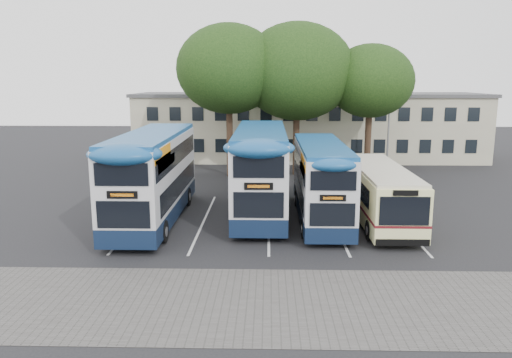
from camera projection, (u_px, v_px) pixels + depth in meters
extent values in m
plane|color=black|center=(354.00, 254.00, 21.85)|extent=(120.00, 120.00, 0.00)
cube|color=#595654|center=(320.00, 303.00, 16.99)|extent=(40.00, 6.00, 0.01)
cube|color=silver|center=(140.00, 220.00, 27.01)|extent=(0.12, 11.00, 0.01)
cube|color=silver|center=(204.00, 221.00, 26.92)|extent=(0.12, 11.00, 0.01)
cube|color=silver|center=(269.00, 221.00, 26.84)|extent=(0.12, 11.00, 0.01)
cube|color=silver|center=(334.00, 221.00, 26.75)|extent=(0.12, 11.00, 0.01)
cube|color=silver|center=(399.00, 222.00, 26.67)|extent=(0.12, 11.00, 0.01)
cube|color=#AAA289|center=(308.00, 127.00, 47.72)|extent=(32.00, 8.00, 6.00)
cube|color=#4C4C4F|center=(309.00, 95.00, 47.12)|extent=(32.40, 8.40, 0.30)
cube|color=black|center=(311.00, 146.00, 44.03)|extent=(30.00, 0.06, 1.20)
cube|color=black|center=(312.00, 114.00, 43.48)|extent=(30.00, 0.06, 1.20)
cylinder|color=gray|center=(389.00, 117.00, 40.41)|extent=(0.14, 0.14, 9.00)
cube|color=gray|center=(392.00, 60.00, 39.53)|extent=(0.12, 0.80, 0.12)
cube|color=gray|center=(393.00, 60.00, 39.14)|extent=(0.25, 0.50, 0.12)
cylinder|color=black|center=(230.00, 137.00, 38.89)|extent=(0.50, 0.50, 6.08)
ellipsoid|color=black|center=(229.00, 69.00, 37.86)|extent=(8.02, 8.02, 6.81)
cylinder|color=black|center=(296.00, 138.00, 39.39)|extent=(0.50, 0.50, 5.94)
ellipsoid|color=black|center=(297.00, 72.00, 38.39)|extent=(8.82, 8.82, 7.50)
cylinder|color=black|center=(368.00, 141.00, 39.17)|extent=(0.50, 0.50, 5.42)
ellipsoid|color=black|center=(370.00, 81.00, 38.25)|extent=(6.63, 6.63, 5.64)
cube|color=#0F1C37|center=(155.00, 207.00, 26.83)|extent=(2.70, 11.35, 0.86)
cube|color=silver|center=(153.00, 168.00, 26.42)|extent=(2.70, 11.35, 3.35)
cube|color=#164D89|center=(152.00, 136.00, 26.08)|extent=(2.65, 11.12, 0.32)
cube|color=black|center=(155.00, 184.00, 26.92)|extent=(2.74, 10.05, 1.08)
cube|color=black|center=(152.00, 154.00, 26.27)|extent=(2.74, 10.70, 0.97)
cube|color=orange|center=(163.00, 154.00, 22.46)|extent=(0.02, 3.46, 0.59)
cube|color=black|center=(122.00, 195.00, 20.85)|extent=(1.30, 0.06, 0.32)
cylinder|color=black|center=(147.00, 196.00, 30.14)|extent=(0.32, 1.08, 1.08)
cylinder|color=black|center=(187.00, 197.00, 30.08)|extent=(0.32, 1.08, 1.08)
cylinder|color=black|center=(111.00, 231.00, 23.25)|extent=(0.32, 1.08, 1.08)
cylinder|color=black|center=(163.00, 232.00, 23.19)|extent=(0.32, 1.08, 1.08)
cube|color=#0F1C37|center=(261.00, 200.00, 28.43)|extent=(2.73, 11.45, 0.87)
cube|color=silver|center=(261.00, 163.00, 28.01)|extent=(2.73, 11.45, 3.38)
cube|color=#164D89|center=(261.00, 132.00, 27.67)|extent=(2.67, 11.23, 0.33)
cube|color=black|center=(261.00, 178.00, 28.52)|extent=(2.77, 10.15, 1.09)
cube|color=black|center=(261.00, 149.00, 27.86)|extent=(2.77, 10.80, 0.98)
cube|color=orange|center=(288.00, 148.00, 24.02)|extent=(0.02, 3.49, 0.60)
cube|color=black|center=(259.00, 186.00, 22.39)|extent=(1.31, 0.06, 0.33)
cylinder|color=black|center=(242.00, 190.00, 31.77)|extent=(0.33, 1.09, 1.09)
cylinder|color=black|center=(281.00, 191.00, 31.71)|extent=(0.33, 1.09, 1.09)
cylinder|color=black|center=(235.00, 222.00, 24.82)|extent=(0.33, 1.09, 1.09)
cylinder|color=black|center=(284.00, 222.00, 24.76)|extent=(0.33, 1.09, 1.09)
cube|color=#0F1C37|center=(320.00, 208.00, 26.99)|extent=(2.37, 9.97, 0.76)
cube|color=silver|center=(321.00, 174.00, 26.62)|extent=(2.37, 9.97, 2.94)
cube|color=#164D89|center=(322.00, 146.00, 26.32)|extent=(2.33, 9.77, 0.28)
cube|color=black|center=(320.00, 188.00, 27.06)|extent=(2.41, 8.83, 0.95)
cube|color=black|center=(321.00, 162.00, 26.49)|extent=(2.41, 9.40, 0.85)
cube|color=orange|center=(355.00, 163.00, 23.15)|extent=(0.02, 3.04, 0.52)
cube|color=black|center=(333.00, 198.00, 21.73)|extent=(1.14, 0.06, 0.28)
cylinder|color=black|center=(297.00, 199.00, 29.89)|extent=(0.28, 0.95, 0.95)
cylinder|color=black|center=(333.00, 199.00, 29.84)|extent=(0.28, 0.95, 0.95)
cylinder|color=black|center=(305.00, 229.00, 23.84)|extent=(0.28, 0.95, 0.95)
cylinder|color=black|center=(350.00, 229.00, 23.79)|extent=(0.28, 0.95, 0.95)
cube|color=red|center=(341.00, 159.00, 27.62)|extent=(0.02, 3.80, 0.81)
cube|color=#F6F4A4|center=(379.00, 193.00, 26.58)|extent=(2.47, 9.87, 2.52)
cube|color=beige|center=(381.00, 169.00, 26.32)|extent=(2.37, 9.48, 0.20)
cube|color=black|center=(378.00, 183.00, 26.98)|extent=(2.51, 7.90, 0.89)
cube|color=maroon|center=(379.00, 200.00, 26.66)|extent=(2.50, 9.89, 0.12)
cube|color=black|center=(405.00, 211.00, 21.66)|extent=(2.17, 0.06, 1.28)
cylinder|color=black|center=(370.00, 230.00, 23.53)|extent=(0.30, 0.99, 0.99)
cylinder|color=black|center=(418.00, 231.00, 23.47)|extent=(0.30, 0.99, 0.99)
cylinder|color=black|center=(349.00, 199.00, 29.72)|extent=(0.30, 0.99, 0.99)
cylinder|color=black|center=(386.00, 199.00, 29.67)|extent=(0.30, 0.99, 0.99)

